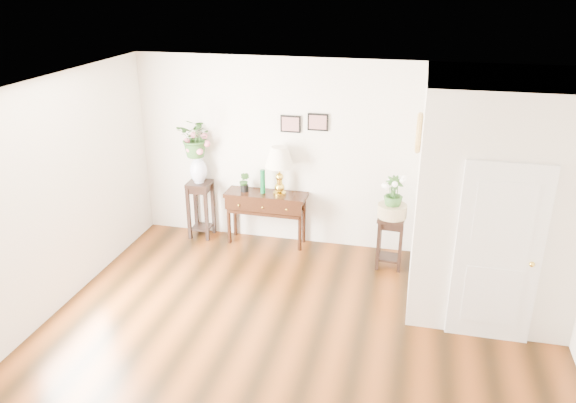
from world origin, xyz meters
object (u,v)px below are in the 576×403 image
(plant_stand_a, at_px, (201,209))
(plant_stand_b, at_px, (390,242))
(console_table, at_px, (266,218))
(table_lamp, at_px, (279,172))

(plant_stand_a, distance_m, plant_stand_b, 2.96)
(console_table, distance_m, plant_stand_b, 1.91)
(table_lamp, distance_m, plant_stand_a, 1.45)
(table_lamp, relative_size, plant_stand_b, 0.97)
(table_lamp, xyz_separation_m, plant_stand_a, (-1.27, -0.01, -0.71))
(console_table, bearing_deg, table_lamp, 0.65)
(plant_stand_a, xyz_separation_m, plant_stand_b, (2.94, -0.32, -0.07))
(table_lamp, xyz_separation_m, plant_stand_b, (1.67, -0.33, -0.79))
(plant_stand_b, bearing_deg, table_lamp, 168.90)
(table_lamp, distance_m, plant_stand_b, 1.88)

